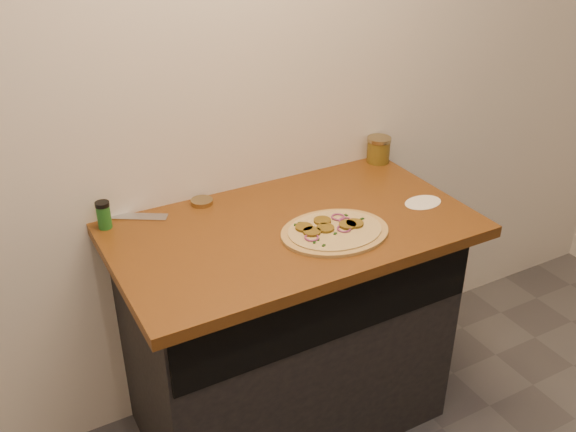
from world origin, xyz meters
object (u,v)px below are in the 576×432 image
chefs_knife (107,215)px  salsa_jar (379,150)px  pizza (334,231)px  spice_shaker (104,215)px

chefs_knife → salsa_jar: (1.08, -0.07, 0.05)m
pizza → salsa_jar: salsa_jar is taller
pizza → salsa_jar: 0.61m
chefs_knife → pizza: bearing=-37.1°
salsa_jar → spice_shaker: salsa_jar is taller
salsa_jar → spice_shaker: 1.10m
chefs_knife → spice_shaker: bearing=-107.8°
pizza → salsa_jar: size_ratio=3.75×
chefs_knife → salsa_jar: salsa_jar is taller
spice_shaker → pizza: bearing=-31.7°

